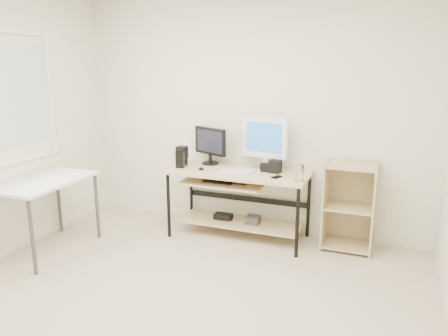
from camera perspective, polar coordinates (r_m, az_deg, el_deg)
room at (r=3.18m, az=-10.17°, el=3.11°), size 4.01×4.01×2.62m
desk at (r=4.74m, az=1.66°, el=-2.83°), size 1.50×0.65×0.75m
side_table at (r=4.69m, az=-22.45°, el=-2.39°), size 0.60×1.00×0.75m
shelf_unit at (r=4.68m, az=16.06°, el=-4.72°), size 0.50×0.40×0.90m
black_monitor at (r=4.94m, az=-1.81°, el=3.23°), size 0.44×0.23×0.42m
white_imac at (r=4.73m, az=5.31°, el=3.84°), size 0.53×0.17×0.57m
keyboard at (r=4.64m, az=1.99°, el=-0.39°), size 0.46×0.25×0.02m
mouse at (r=4.61m, az=3.95°, el=-0.37°), size 0.09×0.12×0.04m
center_speaker at (r=4.65m, az=5.89°, el=0.03°), size 0.18×0.10×0.09m
speaker_left at (r=4.92m, az=-5.51°, el=1.65°), size 0.11×0.11×0.22m
speaker_right at (r=4.62m, az=6.74°, el=0.20°), size 0.12×0.12×0.13m
audio_controller at (r=4.82m, az=-5.76°, el=1.10°), size 0.10×0.07×0.18m
volume_puck at (r=4.72m, az=-2.99°, el=-0.13°), size 0.06×0.06×0.02m
smartphone at (r=4.44m, az=6.89°, el=-1.18°), size 0.11×0.14×0.01m
coaster at (r=4.34m, az=9.83°, el=-1.64°), size 0.14×0.14×0.01m
drinking_glass at (r=4.32m, az=9.88°, el=-0.59°), size 0.11×0.11×0.16m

